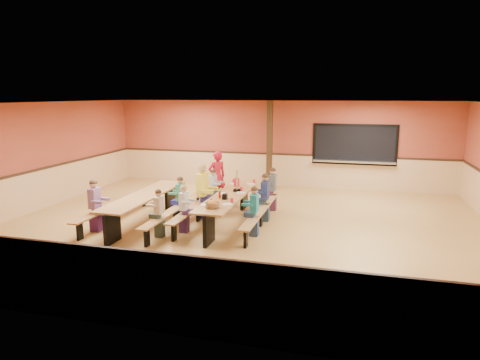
# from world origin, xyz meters

# --- Properties ---
(ground) EXTENTS (12.00, 12.00, 0.00)m
(ground) POSITION_xyz_m (0.00, 0.00, 0.00)
(ground) COLOR olive
(ground) RESTS_ON ground
(room_envelope) EXTENTS (12.04, 10.04, 3.02)m
(room_envelope) POSITION_xyz_m (0.00, 0.00, 0.69)
(room_envelope) COLOR #9A402C
(room_envelope) RESTS_ON ground
(kitchen_pass_through) EXTENTS (2.78, 0.28, 1.38)m
(kitchen_pass_through) POSITION_xyz_m (2.60, 4.96, 1.49)
(kitchen_pass_through) COLOR black
(kitchen_pass_through) RESTS_ON ground
(structural_post) EXTENTS (0.18, 0.18, 3.00)m
(structural_post) POSITION_xyz_m (-0.20, 4.40, 1.50)
(structural_post) COLOR black
(structural_post) RESTS_ON ground
(cafeteria_table_main) EXTENTS (1.91, 3.70, 0.74)m
(cafeteria_table_main) POSITION_xyz_m (-0.39, 0.09, 0.53)
(cafeteria_table_main) COLOR #A37440
(cafeteria_table_main) RESTS_ON ground
(cafeteria_table_second) EXTENTS (1.91, 3.70, 0.74)m
(cafeteria_table_second) POSITION_xyz_m (-2.46, -0.39, 0.53)
(cafeteria_table_second) COLOR #A37440
(cafeteria_table_second) RESTS_ON ground
(seated_child_white_left) EXTENTS (0.33, 0.27, 1.13)m
(seated_child_white_left) POSITION_xyz_m (-1.21, -0.85, 0.56)
(seated_child_white_left) COLOR silver
(seated_child_white_left) RESTS_ON ground
(seated_adult_yellow) EXTENTS (0.47, 0.38, 1.42)m
(seated_adult_yellow) POSITION_xyz_m (-1.21, 0.44, 0.71)
(seated_adult_yellow) COLOR yellow
(seated_adult_yellow) RESTS_ON ground
(seated_child_grey_left) EXTENTS (0.33, 0.27, 1.12)m
(seated_child_grey_left) POSITION_xyz_m (-1.21, 1.35, 0.56)
(seated_child_grey_left) COLOR #B5B5B5
(seated_child_grey_left) RESTS_ON ground
(seated_child_teal_right) EXTENTS (0.34, 0.28, 1.15)m
(seated_child_teal_right) POSITION_xyz_m (0.44, -0.66, 0.57)
(seated_child_teal_right) COLOR #1B7486
(seated_child_teal_right) RESTS_ON ground
(seated_child_navy_right) EXTENTS (0.38, 0.31, 1.22)m
(seated_child_navy_right) POSITION_xyz_m (0.44, 0.56, 0.61)
(seated_child_navy_right) COLOR navy
(seated_child_navy_right) RESTS_ON ground
(seated_child_char_right) EXTENTS (0.36, 0.30, 1.19)m
(seated_child_char_right) POSITION_xyz_m (0.44, 1.64, 0.60)
(seated_child_char_right) COLOR #454B4E
(seated_child_char_right) RESTS_ON ground
(seated_child_purple_sec) EXTENTS (0.38, 0.31, 1.24)m
(seated_child_purple_sec) POSITION_xyz_m (-3.28, -1.30, 0.62)
(seated_child_purple_sec) COLOR #896296
(seated_child_purple_sec) RESTS_ON ground
(seated_child_green_sec) EXTENTS (0.34, 0.28, 1.15)m
(seated_child_green_sec) POSITION_xyz_m (-1.63, -0.05, 0.58)
(seated_child_green_sec) COLOR #347D59
(seated_child_green_sec) RESTS_ON ground
(seated_child_tan_sec) EXTENTS (0.32, 0.26, 1.10)m
(seated_child_tan_sec) POSITION_xyz_m (-1.63, -1.30, 0.55)
(seated_child_tan_sec) COLOR beige
(seated_child_tan_sec) RESTS_ON ground
(standing_woman) EXTENTS (0.66, 0.66, 1.55)m
(standing_woman) POSITION_xyz_m (-1.36, 2.15, 0.77)
(standing_woman) COLOR red
(standing_woman) RESTS_ON ground
(punch_pitcher) EXTENTS (0.16, 0.16, 0.22)m
(punch_pitcher) POSITION_xyz_m (-0.48, 1.14, 0.85)
(punch_pitcher) COLOR red
(punch_pitcher) RESTS_ON cafeteria_table_main
(chip_bowl) EXTENTS (0.32, 0.32, 0.15)m
(chip_bowl) POSITION_xyz_m (-0.39, -1.18, 0.81)
(chip_bowl) COLOR orange
(chip_bowl) RESTS_ON cafeteria_table_main
(napkin_dispenser) EXTENTS (0.10, 0.14, 0.13)m
(napkin_dispenser) POSITION_xyz_m (-0.36, -0.35, 0.80)
(napkin_dispenser) COLOR black
(napkin_dispenser) RESTS_ON cafeteria_table_main
(condiment_mustard) EXTENTS (0.06, 0.06, 0.17)m
(condiment_mustard) POSITION_xyz_m (-0.58, -0.11, 0.82)
(condiment_mustard) COLOR yellow
(condiment_mustard) RESTS_ON cafeteria_table_main
(condiment_ketchup) EXTENTS (0.06, 0.06, 0.17)m
(condiment_ketchup) POSITION_xyz_m (-0.51, -0.28, 0.82)
(condiment_ketchup) COLOR #B2140F
(condiment_ketchup) RESTS_ON cafeteria_table_main
(table_paddle) EXTENTS (0.16, 0.16, 0.56)m
(table_paddle) POSITION_xyz_m (-0.31, 0.55, 0.88)
(table_paddle) COLOR black
(table_paddle) RESTS_ON cafeteria_table_main
(place_settings) EXTENTS (0.65, 3.30, 0.11)m
(place_settings) POSITION_xyz_m (-0.39, 0.09, 0.80)
(place_settings) COLOR beige
(place_settings) RESTS_ON cafeteria_table_main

